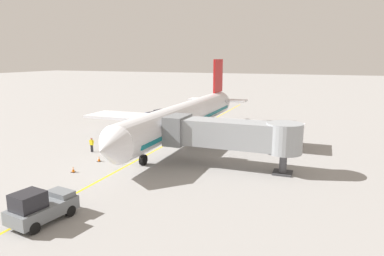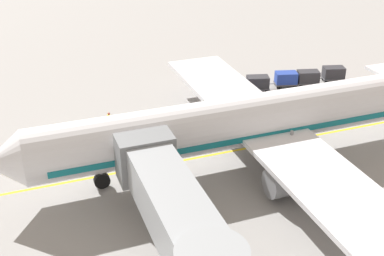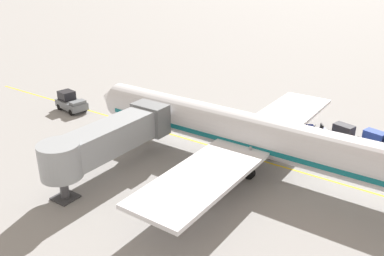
{
  "view_description": "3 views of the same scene",
  "coord_description": "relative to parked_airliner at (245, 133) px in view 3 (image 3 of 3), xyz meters",
  "views": [
    {
      "loc": [
        -18.42,
        39.58,
        10.9
      ],
      "look_at": [
        -3.41,
        0.6,
        2.34
      ],
      "focal_mm": 32.22,
      "sensor_mm": 36.0,
      "label": 1
    },
    {
      "loc": [
        -30.71,
        13.77,
        19.52
      ],
      "look_at": [
        -0.11,
        2.48,
        2.67
      ],
      "focal_mm": 47.17,
      "sensor_mm": 36.0,
      "label": 2
    },
    {
      "loc": [
        -32.47,
        -17.48,
        18.2
      ],
      "look_at": [
        -2.43,
        3.44,
        2.71
      ],
      "focal_mm": 37.84,
      "sensor_mm": 36.0,
      "label": 3
    }
  ],
  "objects": [
    {
      "name": "ground_plane",
      "position": [
        1.46,
        1.93,
        -3.19
      ],
      "size": [
        400.0,
        400.0,
        0.0
      ],
      "primitive_type": "plane",
      "color": "gray"
    },
    {
      "name": "gate_lead_in_line",
      "position": [
        1.46,
        1.93,
        -3.18
      ],
      "size": [
        0.24,
        80.0,
        0.01
      ],
      "primitive_type": "cube",
      "color": "gold",
      "rests_on": "ground"
    },
    {
      "name": "parked_airliner",
      "position": [
        0.0,
        0.0,
        0.0
      ],
      "size": [
        30.01,
        37.2,
        10.63
      ],
      "color": "silver",
      "rests_on": "ground"
    },
    {
      "name": "jet_bridge",
      "position": [
        -8.57,
        9.07,
        0.27
      ],
      "size": [
        13.61,
        3.5,
        4.98
      ],
      "color": "#93999E",
      "rests_on": "ground"
    },
    {
      "name": "pushback_tractor",
      "position": [
        0.23,
        25.12,
        -2.09
      ],
      "size": [
        2.84,
        4.68,
        2.4
      ],
      "color": "slate",
      "rests_on": "ground"
    },
    {
      "name": "baggage_tug_lead",
      "position": [
        5.53,
        4.45,
        -2.47
      ],
      "size": [
        1.92,
        2.75,
        1.62
      ],
      "color": "navy",
      "rests_on": "ground"
    },
    {
      "name": "baggage_tug_trailing",
      "position": [
        9.58,
        -3.43,
        -2.47
      ],
      "size": [
        2.36,
        2.75,
        1.62
      ],
      "color": "#1E339E",
      "rests_on": "ground"
    },
    {
      "name": "baggage_tug_spare",
      "position": [
        6.48,
        -0.03,
        -2.47
      ],
      "size": [
        1.84,
        2.73,
        1.62
      ],
      "color": "silver",
      "rests_on": "ground"
    },
    {
      "name": "baggage_cart_front",
      "position": [
        11.31,
        -6.08,
        -2.24
      ],
      "size": [
        1.84,
        2.98,
        1.58
      ],
      "color": "#4C4C51",
      "rests_on": "ground"
    },
    {
      "name": "baggage_cart_second_in_train",
      "position": [
        11.33,
        -9.22,
        -2.24
      ],
      "size": [
        1.84,
        2.98,
        1.58
      ],
      "color": "#4C4C51",
      "rests_on": "ground"
    },
    {
      "name": "ground_crew_wing_walker",
      "position": [
        3.41,
        -1.56,
        -2.23
      ],
      "size": [
        0.73,
        0.26,
        1.69
      ],
      "color": "#232328",
      "rests_on": "ground"
    },
    {
      "name": "ground_crew_loader",
      "position": [
        8.1,
        9.22,
        -2.23
      ],
      "size": [
        0.73,
        0.25,
        1.69
      ],
      "color": "#232328",
      "rests_on": "ground"
    },
    {
      "name": "safety_cone_nose_left",
      "position": [
        5.02,
        12.11,
        -2.9
      ],
      "size": [
        0.36,
        0.36,
        0.59
      ],
      "color": "black",
      "rests_on": "ground"
    },
    {
      "name": "safety_cone_nose_right",
      "position": [
        2.93,
        11.19,
        -2.9
      ],
      "size": [
        0.36,
        0.36,
        0.59
      ],
      "color": "black",
      "rests_on": "ground"
    },
    {
      "name": "safety_cone_wing_tip",
      "position": [
        5.2,
        15.98,
        -2.9
      ],
      "size": [
        0.36,
        0.36,
        0.59
      ],
      "color": "black",
      "rests_on": "ground"
    }
  ]
}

